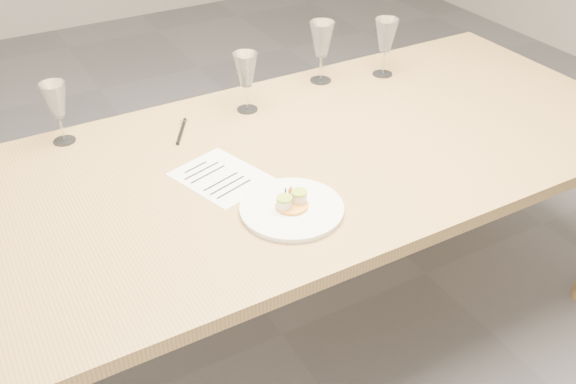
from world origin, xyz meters
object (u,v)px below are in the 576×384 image
ballpoint_pen (181,131)px  wine_glass_0 (56,102)px  dining_table (281,178)px  wine_glass_2 (322,40)px  recipe_sheet (221,177)px  wine_glass_1 (246,71)px  wine_glass_3 (386,36)px  dinner_plate (292,208)px

ballpoint_pen → wine_glass_0: 0.38m
dining_table → ballpoint_pen: (-0.20, 0.29, 0.07)m
dining_table → wine_glass_2: 0.60m
recipe_sheet → wine_glass_1: bearing=35.7°
wine_glass_1 → wine_glass_2: wine_glass_2 is taller
wine_glass_3 → ballpoint_pen: bearing=-177.1°
wine_glass_3 → dinner_plate: bearing=-141.3°
wine_glass_1 → ballpoint_pen: bearing=-171.9°
dinner_plate → wine_glass_1: (0.15, 0.57, 0.13)m
dining_table → dinner_plate: bearing=-112.4°
dining_table → dinner_plate: dinner_plate is taller
dining_table → dinner_plate: 0.28m
wine_glass_0 → wine_glass_3: 1.15m
wine_glass_0 → dinner_plate: bearing=-57.1°
recipe_sheet → wine_glass_0: (-0.34, 0.42, 0.14)m
ballpoint_pen → wine_glass_3: (0.81, 0.04, 0.14)m
dining_table → wine_glass_1: (0.05, 0.32, 0.21)m
dinner_plate → wine_glass_0: (-0.43, 0.66, 0.12)m
ballpoint_pen → wine_glass_0: (-0.33, 0.13, 0.13)m
ballpoint_pen → recipe_sheet: bearing=-149.3°
dinner_plate → wine_glass_3: wine_glass_3 is taller
wine_glass_0 → wine_glass_1: (0.58, -0.09, 0.00)m
wine_glass_0 → wine_glass_3: bearing=-4.3°
wine_glass_3 → wine_glass_2: bearing=163.8°
ballpoint_pen → wine_glass_0: bearing=99.5°
recipe_sheet → wine_glass_2: 0.72m
dining_table → recipe_sheet: 0.21m
dining_table → ballpoint_pen: bearing=124.1°
wine_glass_2 → wine_glass_3: wine_glass_2 is taller
dining_table → wine_glass_2: wine_glass_2 is taller
wine_glass_0 → dining_table: bearing=-38.2°
dinner_plate → ballpoint_pen: size_ratio=1.93×
dinner_plate → wine_glass_1: bearing=74.8°
wine_glass_1 → dinner_plate: bearing=-105.2°
dinner_plate → wine_glass_2: bearing=52.7°
wine_glass_0 → wine_glass_2: (0.92, -0.02, 0.02)m
dinner_plate → wine_glass_2: 0.82m
ballpoint_pen → wine_glass_3: size_ratio=0.67×
dining_table → wine_glass_3: wine_glass_3 is taller
ballpoint_pen → wine_glass_3: wine_glass_3 is taller
dinner_plate → ballpoint_pen: 0.54m
wine_glass_1 → dining_table: bearing=-99.4°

